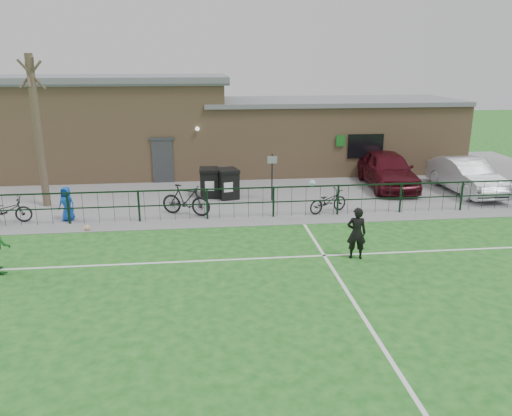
{
  "coord_description": "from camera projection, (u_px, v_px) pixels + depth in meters",
  "views": [
    {
      "loc": [
        -1.67,
        -9.92,
        5.85
      ],
      "look_at": [
        0.0,
        5.0,
        1.3
      ],
      "focal_mm": 35.0,
      "sensor_mm": 36.0,
      "label": 1
    }
  ],
  "objects": [
    {
      "name": "ground",
      "position": [
        281.0,
        326.0,
        11.31
      ],
      "size": [
        90.0,
        90.0,
        0.0
      ],
      "primitive_type": "plane",
      "color": "#1B5B1B",
      "rests_on": "ground"
    },
    {
      "name": "paving_strip",
      "position": [
        236.0,
        183.0,
        24.14
      ],
      "size": [
        34.0,
        13.0,
        0.02
      ],
      "primitive_type": "cube",
      "color": "gray",
      "rests_on": "ground"
    },
    {
      "name": "pitch_line_touch",
      "position": [
        248.0,
        219.0,
        18.72
      ],
      "size": [
        28.0,
        0.1,
        0.01
      ],
      "primitive_type": "cube",
      "color": "white",
      "rests_on": "ground"
    },
    {
      "name": "pitch_line_mid",
      "position": [
        260.0,
        258.0,
        15.11
      ],
      "size": [
        28.0,
        0.1,
        0.01
      ],
      "primitive_type": "cube",
      "color": "white",
      "rests_on": "ground"
    },
    {
      "name": "pitch_line_perp",
      "position": [
        366.0,
        321.0,
        11.52
      ],
      "size": [
        0.1,
        16.0,
        0.01
      ],
      "primitive_type": "cube",
      "color": "white",
      "rests_on": "ground"
    },
    {
      "name": "perimeter_fence",
      "position": [
        247.0,
        203.0,
        18.74
      ],
      "size": [
        28.0,
        0.1,
        1.2
      ],
      "primitive_type": "cube",
      "color": "black",
      "rests_on": "ground"
    },
    {
      "name": "bare_tree",
      "position": [
        38.0,
        133.0,
        19.57
      ],
      "size": [
        0.3,
        0.3,
        6.0
      ],
      "primitive_type": "cylinder",
      "color": "#4C3C2E",
      "rests_on": "ground"
    },
    {
      "name": "wheelie_bin_left",
      "position": [
        209.0,
        183.0,
        21.59
      ],
      "size": [
        0.79,
        0.89,
        1.17
      ],
      "primitive_type": "cube",
      "rotation": [
        0.0,
        0.0,
        -0.02
      ],
      "color": "black",
      "rests_on": "paving_strip"
    },
    {
      "name": "wheelie_bin_right",
      "position": [
        228.0,
        185.0,
        21.37
      ],
      "size": [
        0.98,
        1.06,
        1.19
      ],
      "primitive_type": "cube",
      "rotation": [
        0.0,
        0.0,
        0.25
      ],
      "color": "black",
      "rests_on": "paving_strip"
    },
    {
      "name": "sign_post",
      "position": [
        272.0,
        177.0,
        20.87
      ],
      "size": [
        0.07,
        0.07,
        2.0
      ],
      "primitive_type": "cylinder",
      "rotation": [
        0.0,
        0.0,
        0.18
      ],
      "color": "black",
      "rests_on": "paving_strip"
    },
    {
      "name": "car_maroon",
      "position": [
        387.0,
        169.0,
        23.12
      ],
      "size": [
        2.32,
        5.03,
        1.67
      ],
      "primitive_type": "imported",
      "rotation": [
        0.0,
        0.0,
        -0.07
      ],
      "color": "#460C16",
      "rests_on": "paving_strip"
    },
    {
      "name": "car_silver",
      "position": [
        466.0,
        176.0,
        22.24
      ],
      "size": [
        1.78,
        4.66,
        1.52
      ],
      "primitive_type": "imported",
      "rotation": [
        0.0,
        0.0,
        0.04
      ],
      "color": "#AAACB1",
      "rests_on": "paving_strip"
    },
    {
      "name": "bicycle_c",
      "position": [
        6.0,
        211.0,
        18.17
      ],
      "size": [
        1.83,
        0.8,
        0.93
      ],
      "primitive_type": "imported",
      "rotation": [
        0.0,
        0.0,
        1.68
      ],
      "color": "black",
      "rests_on": "paving_strip"
    },
    {
      "name": "bicycle_d",
      "position": [
        186.0,
        200.0,
        19.06
      ],
      "size": [
        2.04,
        1.29,
        1.19
      ],
      "primitive_type": "imported",
      "rotation": [
        0.0,
        0.0,
        1.17
      ],
      "color": "black",
      "rests_on": "paving_strip"
    },
    {
      "name": "bicycle_e",
      "position": [
        328.0,
        201.0,
        19.41
      ],
      "size": [
        1.82,
        1.23,
        0.9
      ],
      "primitive_type": "imported",
      "rotation": [
        0.0,
        0.0,
        1.98
      ],
      "color": "black",
      "rests_on": "paving_strip"
    },
    {
      "name": "spectator_child",
      "position": [
        67.0,
        204.0,
        18.4
      ],
      "size": [
        0.73,
        0.6,
        1.29
      ],
      "primitive_type": "imported",
      "rotation": [
        0.0,
        0.0,
        -0.35
      ],
      "color": "blue",
      "rests_on": "paving_strip"
    },
    {
      "name": "goalkeeper_kick",
      "position": [
        355.0,
        231.0,
        15.01
      ],
      "size": [
        1.08,
        3.57,
        1.67
      ],
      "color": "black",
      "rests_on": "ground"
    },
    {
      "name": "ball_ground",
      "position": [
        87.0,
        228.0,
        17.51
      ],
      "size": [
        0.22,
        0.22,
        0.22
      ],
      "primitive_type": "sphere",
      "color": "silver",
      "rests_on": "ground"
    },
    {
      "name": "clubhouse",
      "position": [
        215.0,
        129.0,
        26.26
      ],
      "size": [
        24.25,
        5.4,
        4.96
      ],
      "color": "tan",
      "rests_on": "ground"
    }
  ]
}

